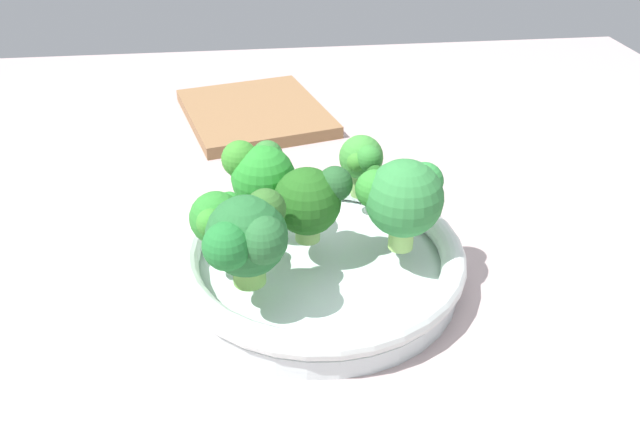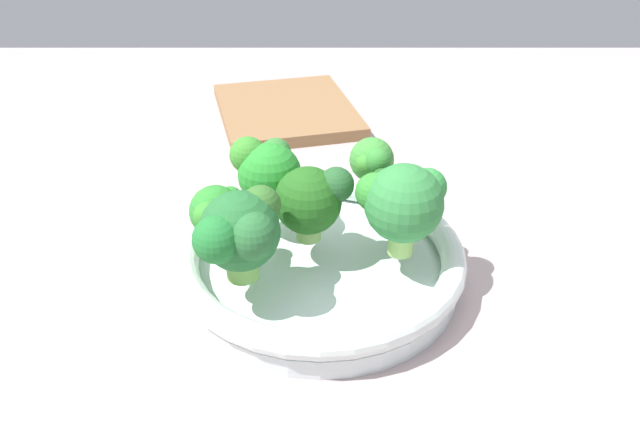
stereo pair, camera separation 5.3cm
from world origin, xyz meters
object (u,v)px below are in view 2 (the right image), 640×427
object	(u,v)px
bowl	(320,261)
broccoli_floret_3	(313,198)
cutting_board	(286,111)
broccoli_floret_4	(404,201)
broccoli_floret_1	(399,196)
broccoli_floret_2	(217,213)
broccoli_floret_5	(266,171)
broccoli_floret_0	(241,232)
broccoli_floret_6	(372,162)

from	to	relation	value
bowl	broccoli_floret_3	bearing A→B (deg)	-146.70
cutting_board	broccoli_floret_4	bearing A→B (deg)	16.84
broccoli_floret_1	broccoli_floret_2	xyz separation A→B (cm)	(3.84, -15.37, 0.54)
broccoli_floret_1	broccoli_floret_2	distance (cm)	15.86
bowl	broccoli_floret_4	xyz separation A→B (cm)	(1.08, 6.87, 6.80)
broccoli_floret_3	cutting_board	distance (cm)	37.11
broccoli_floret_1	broccoli_floret_5	size ratio (longest dim) A/B	0.74
broccoli_floret_3	broccoli_floret_4	bearing A→B (deg)	74.91
bowl	broccoli_floret_2	xyz separation A→B (cm)	(1.18, -8.44, 5.68)
bowl	cutting_board	distance (cm)	37.45
bowl	broccoli_floret_4	bearing A→B (deg)	81.05
broccoli_floret_4	broccoli_floret_0	bearing A→B (deg)	-72.82
bowl	broccoli_floret_5	world-z (taller)	broccoli_floret_5
broccoli_floret_1	broccoli_floret_4	xyz separation A→B (cm)	(3.74, -0.06, 1.66)
broccoli_floret_3	broccoli_floret_6	size ratio (longest dim) A/B	1.10
broccoli_floret_6	broccoli_floret_2	bearing A→B (deg)	-56.44
bowl	broccoli_floret_2	bearing A→B (deg)	-82.02
broccoli_floret_5	broccoli_floret_6	size ratio (longest dim) A/B	1.19
broccoli_floret_0	broccoli_floret_3	size ratio (longest dim) A/B	1.10
broccoli_floret_1	cutting_board	world-z (taller)	broccoli_floret_1
broccoli_floret_4	bowl	bearing A→B (deg)	-98.95
broccoli_floret_0	broccoli_floret_1	distance (cm)	15.18
broccoli_floret_4	broccoli_floret_6	distance (cm)	9.01
broccoli_floret_6	broccoli_floret_0	bearing A→B (deg)	-40.67
broccoli_floret_2	cutting_board	distance (cm)	39.12
broccoli_floret_2	broccoli_floret_6	distance (cm)	15.99
bowl	broccoli_floret_6	xyz separation A→B (cm)	(-7.65, 4.88, 5.91)
broccoli_floret_0	broccoli_floret_6	distance (cm)	16.80
broccoli_floret_3	cutting_board	world-z (taller)	broccoli_floret_3
broccoli_floret_4	broccoli_floret_6	xyz separation A→B (cm)	(-8.74, -1.99, -0.89)
broccoli_floret_1	broccoli_floret_3	size ratio (longest dim) A/B	0.80
broccoli_floret_3	broccoli_floret_5	xyz separation A→B (cm)	(-4.16, -4.21, 0.39)
broccoli_floret_1	broccoli_floret_2	world-z (taller)	broccoli_floret_2
bowl	broccoli_floret_0	distance (cm)	10.20
broccoli_floret_2	broccoli_floret_0	bearing A→B (deg)	31.43
broccoli_floret_0	broccoli_floret_5	xyz separation A→B (cm)	(-10.18, 1.23, -0.18)
broccoli_floret_0	broccoli_floret_1	bearing A→B (deg)	120.78
broccoli_floret_3	broccoli_floret_5	size ratio (longest dim) A/B	0.93
bowl	broccoli_floret_0	world-z (taller)	broccoli_floret_0
broccoli_floret_0	cutting_board	xyz separation A→B (cm)	(-42.22, 1.37, -7.66)
broccoli_floret_5	broccoli_floret_6	world-z (taller)	broccoli_floret_5
broccoli_floret_6	cutting_board	xyz separation A→B (cm)	(-29.48, -9.58, -7.12)
broccoli_floret_1	broccoli_floret_4	world-z (taller)	broccoli_floret_4
bowl	broccoli_floret_6	size ratio (longest dim) A/B	4.11
broccoli_floret_4	cutting_board	world-z (taller)	broccoli_floret_4
bowl	broccoli_floret_1	distance (cm)	9.03
broccoli_floret_0	broccoli_floret_1	world-z (taller)	broccoli_floret_0
broccoli_floret_0	broccoli_floret_2	distance (cm)	4.63
broccoli_floret_6	broccoli_floret_4	bearing A→B (deg)	12.85
broccoli_floret_5	cutting_board	size ratio (longest dim) A/B	0.35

